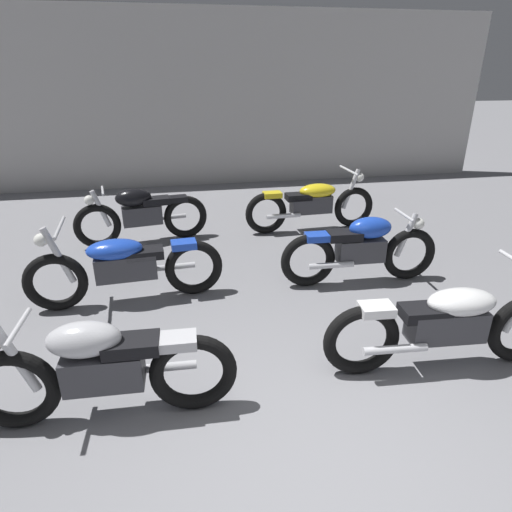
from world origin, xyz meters
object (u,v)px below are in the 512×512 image
Objects in this scene: motorcycle_left_row_1 at (125,265)px; motorcycle_right_row_2 at (312,203)px; motorcycle_left_row_2 at (141,214)px; motorcycle_right_row_0 at (448,323)px; motorcycle_right_row_1 at (361,248)px; motorcycle_left_row_0 at (102,368)px.

motorcycle_right_row_2 is at bearing 34.78° from motorcycle_left_row_1.
motorcycle_left_row_2 is at bearing -178.60° from motorcycle_right_row_2.
motorcycle_right_row_1 is at bearing 91.99° from motorcycle_right_row_0.
motorcycle_left_row_1 is 1.00× the size of motorcycle_right_row_0.
motorcycle_right_row_2 reaches higher than motorcycle_left_row_2.
motorcycle_left_row_1 is 1.86m from motorcycle_left_row_2.
motorcycle_left_row_0 is 0.91× the size of motorcycle_right_row_2.
motorcycle_right_row_2 is (-0.01, 1.95, -0.01)m from motorcycle_right_row_1.
motorcycle_right_row_2 reaches higher than motorcycle_right_row_1.
motorcycle_left_row_0 and motorcycle_left_row_2 have the same top height.
motorcycle_left_row_1 is 1.11× the size of motorcycle_left_row_2.
motorcycle_right_row_1 is 0.91× the size of motorcycle_right_row_2.
motorcycle_right_row_0 is 1.73m from motorcycle_right_row_1.
motorcycle_right_row_1 is (2.69, -1.89, 0.00)m from motorcycle_left_row_2.
motorcycle_left_row_0 is 0.91× the size of motorcycle_left_row_1.
motorcycle_right_row_1 is (2.78, -0.03, 0.01)m from motorcycle_left_row_1.
motorcycle_left_row_1 is 3.37m from motorcycle_right_row_2.
motorcycle_right_row_1 is at bearing -35.02° from motorcycle_left_row_2.
motorcycle_left_row_2 is (0.10, 3.70, 0.00)m from motorcycle_left_row_0.
motorcycle_right_row_2 is (2.79, 3.76, -0.01)m from motorcycle_left_row_0.
motorcycle_left_row_1 is 1.00× the size of motorcycle_right_row_2.
motorcycle_right_row_0 is at bearing -52.68° from motorcycle_left_row_2.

